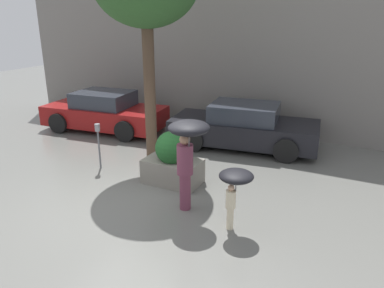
{
  "coord_description": "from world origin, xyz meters",
  "views": [
    {
      "loc": [
        4.81,
        -6.14,
        4.1
      ],
      "look_at": [
        0.95,
        1.6,
        1.05
      ],
      "focal_mm": 35.0,
      "sensor_mm": 36.0,
      "label": 1
    }
  ],
  "objects_px": {
    "parked_car_far": "(105,112)",
    "parking_meter": "(98,137)",
    "parked_car_near": "(244,127)",
    "person_child": "(235,182)",
    "person_adult": "(187,145)",
    "planter_box": "(173,161)"
  },
  "relations": [
    {
      "from": "planter_box",
      "to": "person_child",
      "type": "xyz_separation_m",
      "value": [
        2.14,
        -1.35,
        0.43
      ]
    },
    {
      "from": "parked_car_far",
      "to": "parking_meter",
      "type": "xyz_separation_m",
      "value": [
        2.17,
        -2.94,
        0.25
      ]
    },
    {
      "from": "planter_box",
      "to": "person_adult",
      "type": "xyz_separation_m",
      "value": [
        0.98,
        -1.09,
        0.92
      ]
    },
    {
      "from": "person_child",
      "to": "parked_car_far",
      "type": "xyz_separation_m",
      "value": [
        -6.58,
        4.22,
        -0.36
      ]
    },
    {
      "from": "person_child",
      "to": "parked_car_far",
      "type": "bearing_deg",
      "value": 122.86
    },
    {
      "from": "person_adult",
      "to": "parked_car_near",
      "type": "xyz_separation_m",
      "value": [
        -0.27,
        4.44,
        -0.85
      ]
    },
    {
      "from": "parked_car_far",
      "to": "planter_box",
      "type": "bearing_deg",
      "value": -128.82
    },
    {
      "from": "parked_car_near",
      "to": "parked_car_far",
      "type": "distance_m",
      "value": 5.18
    },
    {
      "from": "person_adult",
      "to": "parked_car_far",
      "type": "xyz_separation_m",
      "value": [
        -5.42,
        3.97,
        -0.85
      ]
    },
    {
      "from": "planter_box",
      "to": "parked_car_far",
      "type": "relative_size",
      "value": 0.31
    },
    {
      "from": "planter_box",
      "to": "parked_car_near",
      "type": "relative_size",
      "value": 0.3
    },
    {
      "from": "parked_car_far",
      "to": "parked_car_near",
      "type": "bearing_deg",
      "value": -90.64
    },
    {
      "from": "person_adult",
      "to": "person_child",
      "type": "xyz_separation_m",
      "value": [
        1.16,
        -0.26,
        -0.49
      ]
    },
    {
      "from": "parked_car_near",
      "to": "planter_box",
      "type": "bearing_deg",
      "value": 160.26
    },
    {
      "from": "parked_car_near",
      "to": "person_child",
      "type": "bearing_deg",
      "value": -170.82
    },
    {
      "from": "person_adult",
      "to": "parking_meter",
      "type": "distance_m",
      "value": 3.47
    },
    {
      "from": "parked_car_far",
      "to": "parking_meter",
      "type": "relative_size",
      "value": 3.56
    },
    {
      "from": "parked_car_far",
      "to": "person_adult",
      "type": "bearing_deg",
      "value": -132.11
    },
    {
      "from": "parked_car_near",
      "to": "parked_car_far",
      "type": "xyz_separation_m",
      "value": [
        -5.16,
        -0.48,
        -0.0
      ]
    },
    {
      "from": "person_adult",
      "to": "parking_meter",
      "type": "xyz_separation_m",
      "value": [
        -3.26,
        1.03,
        -0.59
      ]
    },
    {
      "from": "person_child",
      "to": "person_adult",
      "type": "bearing_deg",
      "value": 143.11
    },
    {
      "from": "parked_car_near",
      "to": "parking_meter",
      "type": "relative_size",
      "value": 3.76
    }
  ]
}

